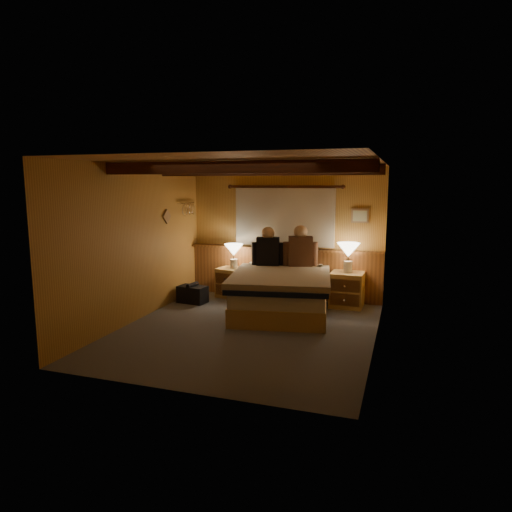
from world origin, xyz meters
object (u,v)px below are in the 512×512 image
at_px(lamp_left, 234,251).
at_px(lamp_right, 348,252).
at_px(bed, 281,292).
at_px(nightstand_left, 232,283).
at_px(nightstand_right, 347,290).
at_px(person_right, 300,249).
at_px(person_left, 268,249).
at_px(duffel_bag, 193,294).

distance_m(lamp_left, lamp_right, 2.09).
relative_size(bed, nightstand_left, 3.81).
height_order(bed, nightstand_left, bed).
xyz_separation_m(nightstand_right, lamp_right, (0.00, 0.04, 0.66)).
relative_size(nightstand_left, lamp_right, 1.15).
distance_m(nightstand_left, person_right, 1.48).
relative_size(lamp_right, person_right, 0.68).
height_order(nightstand_left, lamp_right, lamp_right).
relative_size(bed, person_left, 3.14).
bearing_deg(person_right, bed, -117.87).
distance_m(bed, person_left, 0.95).
distance_m(lamp_right, person_right, 0.83).
bearing_deg(person_right, person_left, 174.14).
relative_size(lamp_left, lamp_right, 0.90).
bearing_deg(person_right, lamp_left, 162.31).
bearing_deg(duffel_bag, lamp_left, 54.03).
height_order(lamp_right, person_left, person_left).
bearing_deg(lamp_right, person_left, -173.17).
distance_m(person_left, duffel_bag, 1.57).
relative_size(bed, person_right, 2.99).
xyz_separation_m(nightstand_left, lamp_left, (0.04, -0.01, 0.59)).
relative_size(person_left, duffel_bag, 1.32).
height_order(person_left, person_right, person_right).
bearing_deg(lamp_right, duffel_bag, -166.79).
xyz_separation_m(nightstand_right, duffel_bag, (-2.65, -0.59, -0.14)).
xyz_separation_m(nightstand_left, nightstand_right, (2.13, -0.02, 0.03)).
xyz_separation_m(bed, nightstand_right, (0.97, 0.74, -0.05)).
distance_m(nightstand_right, person_left, 1.54).
bearing_deg(person_right, duffel_bag, -178.91).
bearing_deg(duffel_bag, person_left, 27.25).
xyz_separation_m(nightstand_left, person_right, (1.31, -0.05, 0.70)).
height_order(nightstand_right, lamp_right, lamp_right).
height_order(lamp_right, duffel_bag, lamp_right).
relative_size(bed, lamp_left, 4.88).
relative_size(lamp_left, duffel_bag, 0.85).
distance_m(nightstand_left, lamp_left, 0.60).
relative_size(bed, nightstand_right, 3.69).
height_order(bed, duffel_bag, bed).
relative_size(lamp_right, duffel_bag, 0.94).
relative_size(nightstand_right, person_right, 0.81).
relative_size(nightstand_left, lamp_left, 1.28).
distance_m(person_right, duffel_bag, 2.08).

